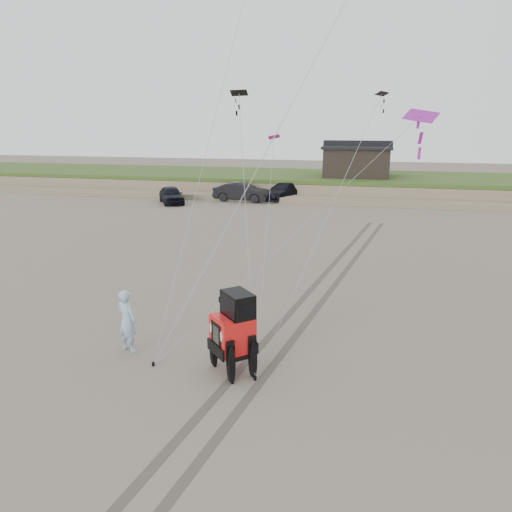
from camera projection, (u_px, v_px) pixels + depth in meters
The scene contains 12 objects.
ground at pixel (220, 372), 13.97m from camera, with size 160.00×160.00×0.00m, color #6B6054.
dune_ridge at pixel (335, 185), 48.95m from camera, with size 160.00×14.25×1.73m.
cabin at pixel (357, 160), 47.40m from camera, with size 6.40×5.40×3.35m.
truck_a at pixel (171, 195), 42.72m from camera, with size 1.71×4.26×1.45m, color black.
truck_b at pixel (242, 192), 43.79m from camera, with size 1.73×4.97×1.64m, color black.
truck_c at pixel (285, 191), 44.70m from camera, with size 2.16×5.32×1.54m, color black.
jeep at pixel (233, 341), 13.74m from camera, with size 2.15×4.98×1.86m, color red, non-canonical shape.
man at pixel (127, 321), 15.01m from camera, with size 0.71×0.47×1.96m, color #819FC8.
kite_flock at pixel (370, 52), 19.13m from camera, with size 7.36×8.96×9.17m.
stake_main at pixel (153, 364), 14.29m from camera, with size 0.08×0.08×0.12m, color black.
stake_aux at pixel (255, 378), 13.50m from camera, with size 0.08×0.08×0.12m, color black.
tire_tracks at pixel (322, 288), 21.02m from camera, with size 5.22×29.74×0.01m.
Camera 1 is at (3.96, -12.05, 6.77)m, focal length 35.00 mm.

